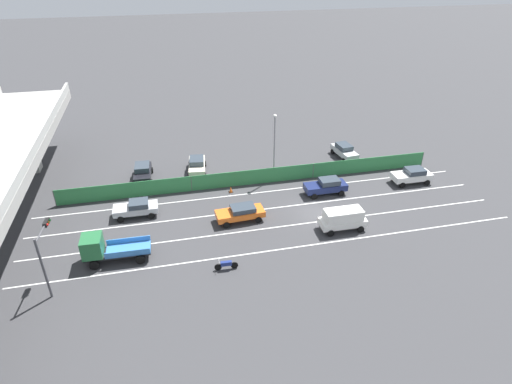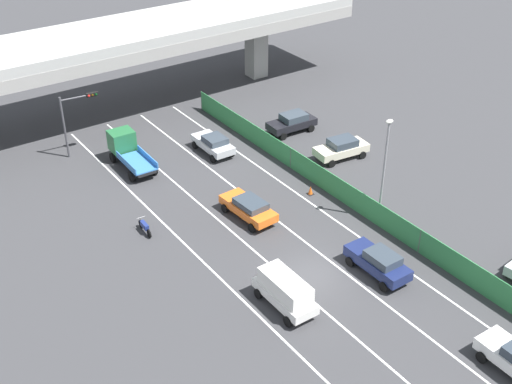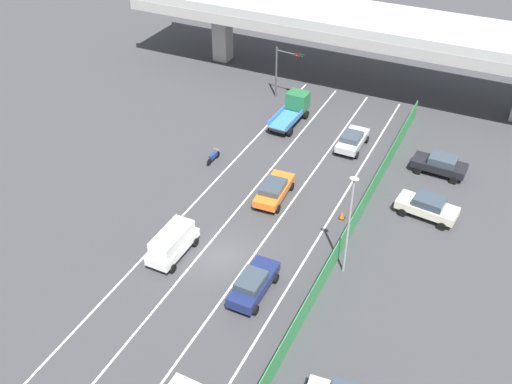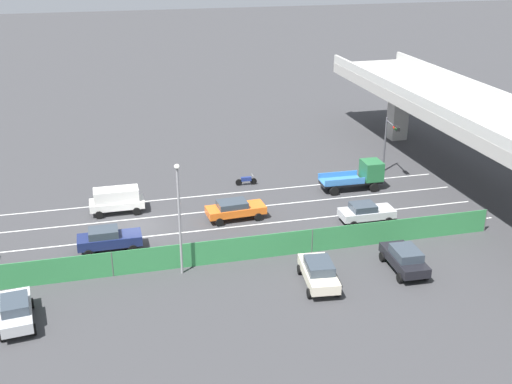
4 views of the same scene
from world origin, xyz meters
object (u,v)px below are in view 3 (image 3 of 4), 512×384
Objects in this scene: traffic_light at (286,64)px; car_sedan_silver at (352,140)px; flatbed_truck_blue at (294,108)px; motorcycle at (213,157)px; car_sedan_navy at (253,283)px; parked_sedan_cream at (428,206)px; parked_sedan_dark at (440,164)px; street_lamp at (350,217)px; traffic_cone at (342,215)px; car_taxi_orange at (274,190)px; car_van_white at (172,242)px.

car_sedan_silver is at bearing -33.67° from traffic_light.
flatbed_truck_blue reaches higher than motorcycle.
car_sedan_navy is 0.96× the size of parked_sedan_cream.
traffic_light reaches higher than car_sedan_silver.
parked_sedan_dark is 15.29m from street_lamp.
motorcycle is 0.37× the size of traffic_light.
car_sedan_silver is 10.10m from traffic_cone.
traffic_light is (-6.01, 15.85, 2.88)m from car_taxi_orange.
flatbed_truck_blue is at bearing 147.93° from parked_sedan_cream.
flatbed_truck_blue reaches higher than car_van_white.
traffic_light is (-2.45, 24.81, 2.59)m from car_van_white.
car_van_white is 0.91× the size of car_taxi_orange.
car_taxi_orange is at bearing 144.93° from street_lamp.
car_sedan_silver is (0.08, 19.64, -0.07)m from car_sedan_navy.
motorcycle is at bearing 106.01° from car_van_white.
street_lamp reaches higher than parked_sedan_dark.
parked_sedan_cream is 0.60× the size of street_lamp.
car_sedan_navy reaches higher than motorcycle.
motorcycle is (-3.31, 11.52, -0.72)m from car_van_white.
car_sedan_navy is 15.91m from motorcycle.
car_van_white reaches higher than traffic_cone.
car_van_white is 6.67m from car_sedan_navy.
motorcycle is (-9.91, 12.44, -0.49)m from car_sedan_navy.
motorcycle is 2.85× the size of traffic_cone.
car_sedan_navy is 1.05× the size of car_sedan_silver.
motorcycle is (-6.87, 2.57, -0.42)m from car_taxi_orange.
motorcycle is at bearing -144.23° from car_sedan_silver.
car_van_white is 9.64m from car_taxi_orange.
parked_sedan_dark is (14.40, -3.06, -0.34)m from flatbed_truck_blue.
traffic_cone is at bearing -0.06° from car_taxi_orange.
car_sedan_navy is 19.64m from car_sedan_silver.
car_sedan_navy is 20.59m from parked_sedan_dark.
car_taxi_orange is 5.63m from traffic_cone.
car_sedan_navy reaches higher than traffic_cone.
street_lamp is at bearing 45.49° from car_sedan_navy.
traffic_cone is (5.60, -0.01, -0.56)m from car_taxi_orange.
car_van_white is 0.96× the size of car_sedan_navy.
traffic_cone is at bearing -11.67° from motorcycle.
street_lamp is (4.42, -15.06, 3.75)m from car_sedan_silver.
car_sedan_silver is at bearing 104.23° from traffic_cone.
street_lamp reaches higher than motorcycle.
traffic_light is 0.69× the size of street_lamp.
traffic_cone is (9.16, 8.95, -0.86)m from car_van_white.
car_taxi_orange is 9.94m from street_lamp.
parked_sedan_dark is at bearing 76.95° from street_lamp.
car_van_white is at bearing -73.99° from motorcycle.
parked_sedan_cream is (18.10, 0.42, 0.49)m from motorcycle.
traffic_light is at bearing 146.33° from car_sedan_silver.
car_sedan_navy is 0.95× the size of car_taxi_orange.
flatbed_truck_blue is 1.03× the size of traffic_light.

